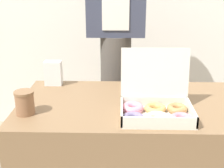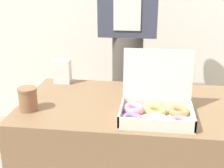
{
  "view_description": "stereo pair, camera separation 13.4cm",
  "coord_description": "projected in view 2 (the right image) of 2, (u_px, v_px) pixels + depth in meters",
  "views": [
    {
      "loc": [
        -0.06,
        -1.41,
        1.34
      ],
      "look_at": [
        -0.09,
        -0.15,
        0.89
      ],
      "focal_mm": 50.0,
      "sensor_mm": 36.0,
      "label": 1
    },
    {
      "loc": [
        0.08,
        -1.4,
        1.34
      ],
      "look_at": [
        -0.09,
        -0.15,
        0.89
      ],
      "focal_mm": 50.0,
      "sensor_mm": 36.0,
      "label": 2
    }
  ],
  "objects": [
    {
      "name": "person_customer",
      "position": [
        128.0,
        26.0,
        1.98
      ],
      "size": [
        0.37,
        0.23,
        1.8
      ],
      "color": "#4C4742",
      "rests_on": "ground_plane"
    },
    {
      "name": "coffee_cup",
      "position": [
        28.0,
        99.0,
        1.42
      ],
      "size": [
        0.09,
        0.09,
        0.11
      ],
      "color": "#8C6042",
      "rests_on": "table"
    },
    {
      "name": "table",
      "position": [
        133.0,
        168.0,
        1.64
      ],
      "size": [
        1.1,
        0.63,
        0.74
      ],
      "color": "brown",
      "rests_on": "ground_plane"
    },
    {
      "name": "napkin_holder",
      "position": [
        62.0,
        71.0,
        1.78
      ],
      "size": [
        0.1,
        0.06,
        0.14
      ],
      "color": "silver",
      "rests_on": "table"
    },
    {
      "name": "donut_box",
      "position": [
        156.0,
        110.0,
        1.35
      ],
      "size": [
        0.33,
        0.27,
        0.28
      ],
      "color": "silver",
      "rests_on": "table"
    }
  ]
}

